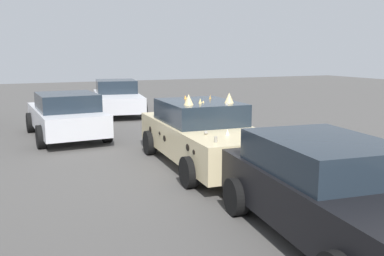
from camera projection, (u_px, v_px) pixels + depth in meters
The scene contains 5 objects.
ground_plane at pixel (204, 165), 9.81m from camera, with size 60.00×60.00×0.00m, color #514F4C.
art_car_decorated at pixel (203, 134), 9.73m from camera, with size 4.72×2.19×1.71m.
parked_sedan_row_back_center at pixel (331, 191), 5.76m from camera, with size 4.42×2.31×1.41m.
parked_sedan_row_back_far at pixel (117, 97), 17.95m from camera, with size 4.76×2.50×1.43m.
parked_sedan_behind_right at pixel (66, 115), 12.86m from camera, with size 4.38×2.22×1.40m.
Camera 1 is at (-8.60, 4.05, 2.59)m, focal length 39.17 mm.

